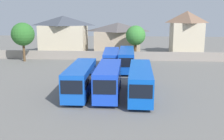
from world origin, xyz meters
TOP-DOWN VIEW (x-y plane):
  - ground at (0.00, 18.00)m, footprint 140.00×140.00m
  - depot_boundary_wall at (0.00, 25.00)m, footprint 56.00×0.50m
  - bus_1 at (-3.51, 0.32)m, footprint 2.86×11.08m
  - bus_2 at (-0.16, -0.10)m, footprint 2.83×10.12m
  - bus_3 at (3.55, 0.04)m, footprint 2.70×11.97m
  - bus_4 at (-1.09, 15.15)m, footprint 3.25×10.86m
  - bus_5 at (1.47, 15.24)m, footprint 2.69×11.87m
  - house_terrace_left at (-14.38, 34.34)m, footprint 11.26×7.16m
  - house_terrace_centre at (-1.21, 34.52)m, footprint 11.11×7.58m
  - house_terrace_right at (15.01, 35.76)m, footprint 7.36×7.81m
  - tree_left_of_lot at (-19.35, 22.00)m, footprint 4.58×4.58m
  - tree_behind_wall at (2.98, 27.50)m, footprint 4.19×4.19m

SIDE VIEW (x-z plane):
  - ground at x=0.00m, z-range 0.00..0.00m
  - depot_boundary_wall at x=0.00m, z-range 0.00..1.80m
  - bus_4 at x=-1.09m, z-range 0.24..3.50m
  - bus_3 at x=3.55m, z-range 0.24..3.56m
  - bus_1 at x=-3.51m, z-range 0.24..3.67m
  - bus_5 at x=1.47m, z-range 0.25..3.68m
  - bus_2 at x=-0.16m, z-range 0.25..3.77m
  - house_terrace_centre at x=-1.21m, z-range 0.07..7.49m
  - house_terrace_left at x=-14.38m, z-range 0.09..9.08m
  - tree_behind_wall at x=2.98m, z-range 1.38..8.41m
  - house_terrace_right at x=15.01m, z-range 0.10..10.21m
  - tree_left_of_lot at x=-19.35m, z-range 1.55..9.29m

